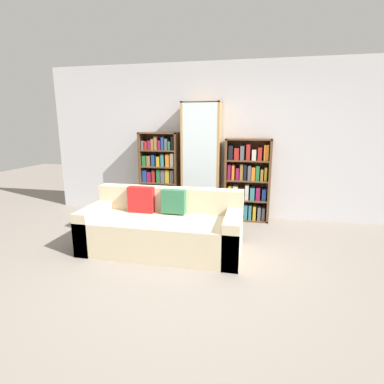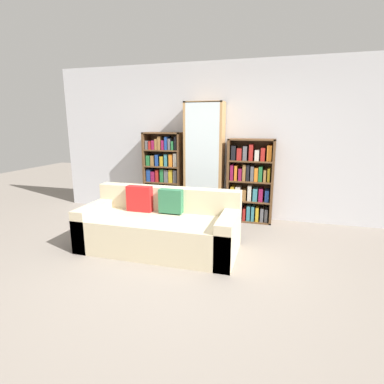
{
  "view_description": "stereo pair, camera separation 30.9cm",
  "coord_description": "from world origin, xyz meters",
  "views": [
    {
      "loc": [
        0.76,
        -3.01,
        1.66
      ],
      "look_at": [
        -0.17,
        1.36,
        0.64
      ],
      "focal_mm": 28.0,
      "sensor_mm": 36.0,
      "label": 1
    },
    {
      "loc": [
        1.06,
        -2.93,
        1.66
      ],
      "look_at": [
        -0.17,
        1.36,
        0.64
      ],
      "focal_mm": 28.0,
      "sensor_mm": 36.0,
      "label": 2
    }
  ],
  "objects": [
    {
      "name": "ground_plane",
      "position": [
        0.0,
        0.0,
        0.0
      ],
      "size": [
        16.0,
        16.0,
        0.0
      ],
      "primitive_type": "plane",
      "color": "gray"
    },
    {
      "name": "wine_bottle",
      "position": [
        0.27,
        1.41,
        0.16
      ],
      "size": [
        0.08,
        0.08,
        0.38
      ],
      "color": "#192333",
      "rests_on": "ground"
    },
    {
      "name": "display_cabinet",
      "position": [
        -0.17,
        2.15,
        1.01
      ],
      "size": [
        0.66,
        0.36,
        2.02
      ],
      "color": "#AD7F4C",
      "rests_on": "ground"
    },
    {
      "name": "bookshelf_left",
      "position": [
        -0.94,
        2.17,
        0.73
      ],
      "size": [
        0.71,
        0.32,
        1.51
      ],
      "color": "brown",
      "rests_on": "ground"
    },
    {
      "name": "couch",
      "position": [
        -0.41,
        0.63,
        0.29
      ],
      "size": [
        2.07,
        0.92,
        0.81
      ],
      "color": "beige",
      "rests_on": "ground"
    },
    {
      "name": "bookshelf_right",
      "position": [
        0.63,
        2.17,
        0.68
      ],
      "size": [
        0.78,
        0.32,
        1.42
      ],
      "color": "brown",
      "rests_on": "ground"
    },
    {
      "name": "wall_back",
      "position": [
        0.0,
        2.37,
        1.35
      ],
      "size": [
        6.17,
        0.06,
        2.7
      ],
      "color": "silver",
      "rests_on": "ground"
    }
  ]
}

